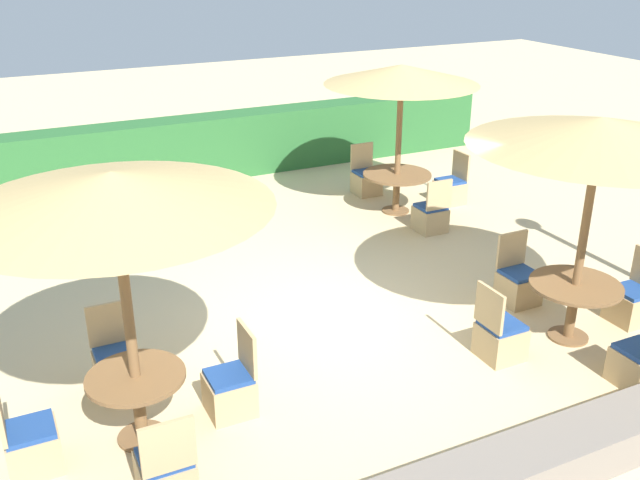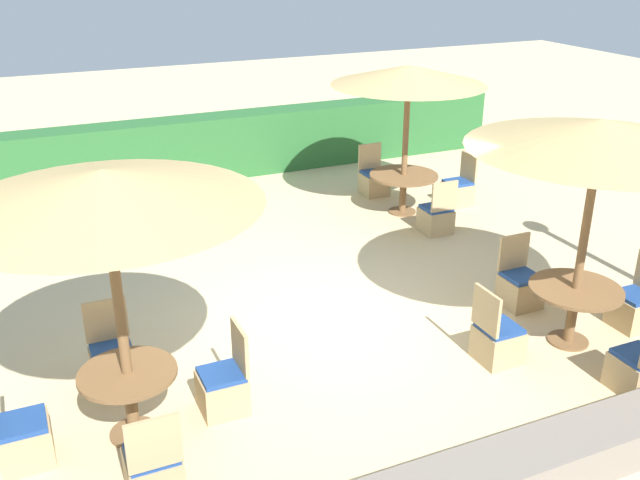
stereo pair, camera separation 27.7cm
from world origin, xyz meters
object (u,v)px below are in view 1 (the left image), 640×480
round_table_front_right (574,295)px  patio_chair_front_left_west (31,445)px  patio_chair_front_left_south (166,474)px  parasol_front_left (113,191)px  patio_chair_back_right_north (366,180)px  patio_chair_front_right_south (639,364)px  patio_chair_front_right_west (500,337)px  round_table_front_left (137,391)px  patio_chair_back_right_east (450,189)px  patio_chair_front_right_east (631,302)px  patio_chair_front_left_east (231,389)px  patio_chair_back_right_south (431,216)px  parasol_front_right (600,133)px  patio_chair_front_left_north (117,366)px  parasol_back_right (402,75)px  round_table_back_right (397,181)px  patio_chair_front_right_north (518,284)px

round_table_front_right → patio_chair_front_left_west: bearing=176.4°
patio_chair_front_left_south → round_table_front_right: bearing=5.9°
parasol_front_left → patio_chair_back_right_north: bearing=44.1°
patio_chair_front_right_south → patio_chair_front_right_west: size_ratio=1.00×
round_table_front_left → patio_chair_back_right_east: size_ratio=1.01×
patio_chair_front_left_south → patio_chair_back_right_east: bearing=37.7°
patio_chair_front_right_east → parasol_front_left: parasol_front_left is taller
round_table_front_left → patio_chair_front_left_east: patio_chair_front_left_east is taller
patio_chair_back_right_east → patio_chair_back_right_south: size_ratio=1.00×
patio_chair_front_left_west → patio_chair_back_right_north: 8.33m
patio_chair_back_right_east → patio_chair_front_left_west: bearing=118.8°
parasol_front_right → patio_chair_front_right_south: (-0.05, -1.07, -2.29)m
round_table_front_left → patio_chair_back_right_south: patio_chair_back_right_south is taller
patio_chair_front_right_east → patio_chair_front_left_east: 5.17m
round_table_front_right → patio_chair_back_right_north: 5.69m
patio_chair_front_left_north → round_table_front_right: bearing=165.4°
patio_chair_front_left_south → parasol_back_right: (5.45, 5.14, 2.13)m
patio_chair_front_left_north → patio_chair_back_right_south: bearing=-157.9°
round_table_back_right → patio_chair_back_right_north: size_ratio=1.28×
parasol_back_right → patio_chair_back_right_north: 2.38m
patio_chair_front_right_east → round_table_front_left: patio_chair_front_right_east is taller
patio_chair_back_right_south → round_table_front_right: bearing=-96.5°
patio_chair_front_right_north → parasol_front_left: 5.65m
round_table_back_right → patio_chair_back_right_east: patio_chair_back_right_east is taller
patio_chair_back_right_east → patio_chair_back_right_south: bearing=131.9°
round_table_front_right → round_table_back_right: size_ratio=0.91×
patio_chair_front_left_north → patio_chair_front_right_east: bearing=167.5°
patio_chair_front_right_east → patio_chair_front_left_east: size_ratio=1.00×
parasol_back_right → parasol_front_right: bearing=-94.6°
patio_chair_front_right_north → round_table_front_left: 5.18m
parasol_front_right → patio_chair_front_left_north: size_ratio=3.08×
patio_chair_front_right_south → patio_chair_front_left_east: bearing=160.3°
patio_chair_front_right_west → parasol_front_left: (-4.04, 0.36, 2.28)m
patio_chair_front_left_east → patio_chair_front_right_north: bearing=-81.9°
patio_chair_front_right_north → patio_chair_front_left_south: same height
patio_chair_front_left_west → round_table_front_right: bearing=86.4°
patio_chair_front_left_north → patio_chair_front_right_south: bearing=154.7°
patio_chair_back_right_north → round_table_front_left: bearing=44.1°
round_table_front_right → patio_chair_front_left_south: bearing=-174.1°
patio_chair_front_left_south → patio_chair_back_right_north: same height
round_table_front_left → patio_chair_back_right_north: (5.46, 5.29, -0.28)m
patio_chair_back_right_east → patio_chair_front_left_north: bearing=115.9°
patio_chair_front_left_west → patio_chair_back_right_south: same height
patio_chair_front_left_west → parasol_back_right: 8.00m
patio_chair_front_left_east → patio_chair_back_right_east: bearing=-53.8°
patio_chair_front_left_south → patio_chair_back_right_east: (6.57, 5.08, 0.00)m
patio_chair_front_right_south → patio_chair_front_left_west: bearing=166.5°
patio_chair_front_left_north → patio_chair_front_left_east: bearing=135.9°
patio_chair_front_right_north → patio_chair_back_right_north: same height
patio_chair_front_left_north → patio_chair_front_left_west: bearing=44.6°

